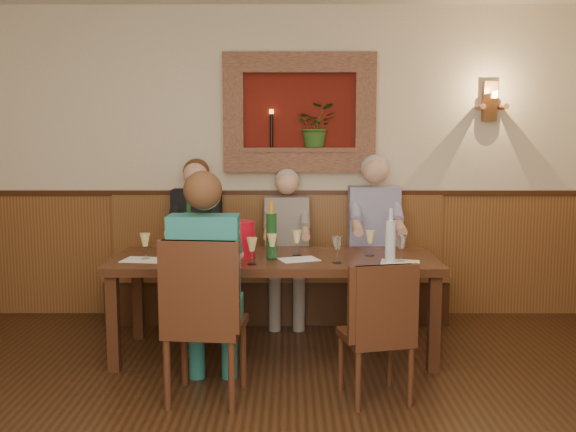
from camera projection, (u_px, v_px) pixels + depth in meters
The scene contains 30 objects.
room_shell at pixel (264, 81), 2.81m from camera, with size 6.04×6.04×2.82m.
wainscoting at pixel (266, 366), 2.97m from camera, with size 6.02×6.02×1.15m.
wall_niche at pixel (304, 118), 5.74m from camera, with size 1.36×0.30×1.06m.
wall_sconce at pixel (490, 102), 5.70m from camera, with size 0.25×0.20×0.35m.
dining_table at pixel (275, 266), 4.80m from camera, with size 2.40×0.90×0.75m.
bench at pixel (277, 283), 5.78m from camera, with size 3.00×0.45×1.11m.
chair_near_left at pixel (206, 353), 4.00m from camera, with size 0.51×0.51×1.04m.
chair_near_right at pixel (376, 359), 4.01m from camera, with size 0.47×0.47×0.89m.
person_bench_left at pixel (196, 256), 5.64m from camera, with size 0.43×0.53×1.45m.
person_bench_mid at pixel (287, 260), 5.64m from camera, with size 0.39×0.48×1.36m.
person_bench_right at pixel (375, 254), 5.63m from camera, with size 0.44×0.55×1.48m.
person_chair_front at pixel (207, 304), 4.04m from camera, with size 0.43×0.52×1.44m.
spittoon_bucket at pixel (239, 239), 4.75m from camera, with size 0.24×0.24×0.27m, color red.
wine_bottle_green_a at pixel (271, 235), 4.70m from camera, with size 0.10×0.10×0.42m.
wine_bottle_green_b at pixel (189, 231), 4.97m from camera, with size 0.09×0.09×0.40m.
water_bottle at pixel (390, 240), 4.55m from camera, with size 0.09×0.09×0.39m.
tasting_sheet_a at pixel (145, 260), 4.66m from camera, with size 0.31×0.22×0.00m, color white.
tasting_sheet_b at pixel (299, 259), 4.67m from camera, with size 0.28×0.20×0.00m, color white.
tasting_sheet_c at pixel (400, 262), 4.57m from camera, with size 0.27×0.19×0.00m, color white.
tasting_sheet_d at pixel (205, 264), 4.51m from camera, with size 0.26×0.19×0.00m, color white.
wine_glass_0 at pixel (297, 243), 4.83m from camera, with size 0.08×0.08×0.19m, color #EDE28D, non-canonical shape.
wine_glass_1 at pixel (370, 243), 4.81m from camera, with size 0.08×0.08×0.19m, color #EDE28D, non-canonical shape.
wine_glass_2 at pixel (196, 248), 4.62m from camera, with size 0.08×0.08×0.19m, color #EDE28D, non-canonical shape.
wine_glass_3 at pixel (272, 247), 4.67m from camera, with size 0.08×0.08×0.19m, color #EDE28D, non-canonical shape.
wine_glass_4 at pixel (337, 250), 4.54m from camera, with size 0.08×0.08×0.19m, color white, non-canonical shape.
wine_glass_5 at pixel (228, 242), 4.86m from camera, with size 0.08×0.08×0.19m, color white, non-canonical shape.
wine_glass_6 at pixel (252, 251), 4.48m from camera, with size 0.08×0.08×0.19m, color #EDE28D, non-canonical shape.
wine_glass_7 at pixel (145, 246), 4.68m from camera, with size 0.08×0.08×0.19m, color #EDE28D, non-canonical shape.
wine_glass_8 at pixel (180, 241), 4.89m from camera, with size 0.08×0.08×0.19m, color white, non-canonical shape.
wine_glass_9 at pixel (401, 249), 4.58m from camera, with size 0.08×0.08×0.19m, color white, non-canonical shape.
Camera 1 is at (0.11, -2.86, 1.65)m, focal length 40.00 mm.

